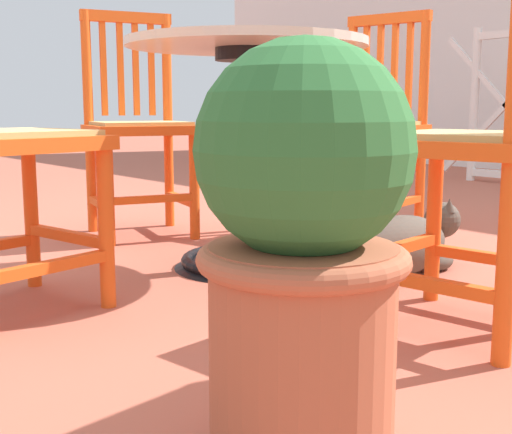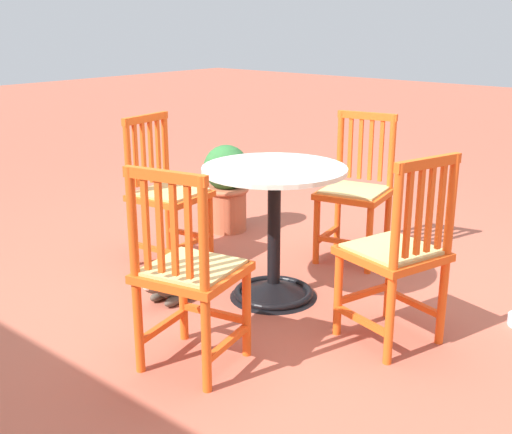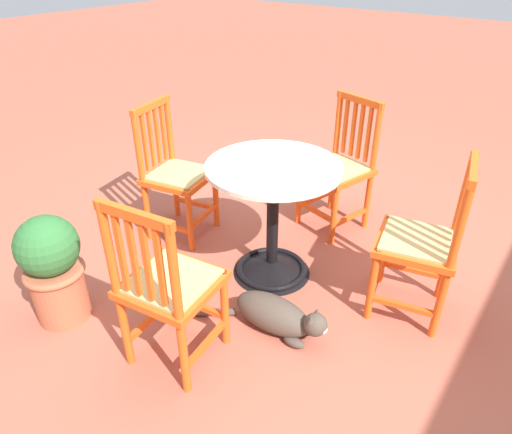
% 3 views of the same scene
% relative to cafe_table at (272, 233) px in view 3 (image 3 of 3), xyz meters
% --- Properties ---
extents(ground_plane, '(24.00, 24.00, 0.00)m').
position_rel_cafe_table_xyz_m(ground_plane, '(-0.09, 0.04, -0.28)').
color(ground_plane, '#AD5642').
extents(cafe_table, '(0.76, 0.76, 0.73)m').
position_rel_cafe_table_xyz_m(cafe_table, '(0.00, 0.00, 0.00)').
color(cafe_table, black).
rests_on(cafe_table, ground_plane).
extents(orange_chair_near_fence, '(0.47, 0.47, 0.91)m').
position_rel_cafe_table_xyz_m(orange_chair_near_fence, '(-0.01, -0.79, 0.15)').
color(orange_chair_near_fence, '#EA5619').
rests_on(orange_chair_near_fence, ground_plane).
extents(orange_chair_facing_out, '(0.45, 0.45, 0.91)m').
position_rel_cafe_table_xyz_m(orange_chair_facing_out, '(0.84, 0.01, 0.15)').
color(orange_chair_facing_out, '#EA5619').
rests_on(orange_chair_facing_out, ground_plane).
extents(orange_chair_tucked_in, '(0.48, 0.48, 0.91)m').
position_rel_cafe_table_xyz_m(orange_chair_tucked_in, '(-0.19, 0.81, 0.15)').
color(orange_chair_tucked_in, '#EA5619').
rests_on(orange_chair_tucked_in, ground_plane).
extents(orange_chair_at_corner, '(0.49, 0.49, 0.91)m').
position_rel_cafe_table_xyz_m(orange_chair_at_corner, '(-0.75, 0.03, 0.15)').
color(orange_chair_at_corner, '#EA5619').
rests_on(orange_chair_at_corner, ground_plane).
extents(tabby_cat, '(0.31, 0.72, 0.23)m').
position_rel_cafe_table_xyz_m(tabby_cat, '(0.39, 0.32, -0.19)').
color(tabby_cat, '#4C4238').
rests_on(tabby_cat, ground_plane).
extents(terracotta_planter, '(0.32, 0.32, 0.62)m').
position_rel_cafe_table_xyz_m(terracotta_planter, '(1.00, -0.69, 0.04)').
color(terracotta_planter, '#B25B3D').
rests_on(terracotta_planter, ground_plane).
extents(pet_water_bowl, '(0.17, 0.17, 0.05)m').
position_rel_cafe_table_xyz_m(pet_water_bowl, '(-1.18, -0.54, -0.26)').
color(pet_water_bowl, silver).
rests_on(pet_water_bowl, ground_plane).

